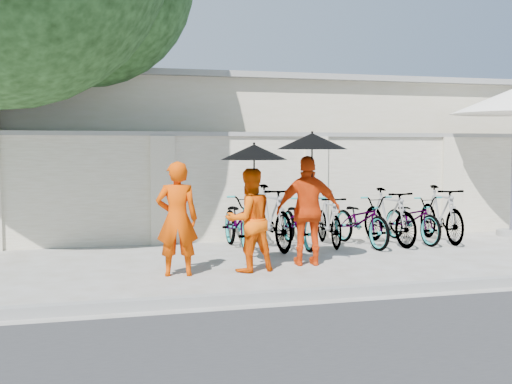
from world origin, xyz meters
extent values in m
plane|color=#AEAEAE|center=(0.00, 0.00, 0.00)|extent=(80.00, 80.00, 0.00)
cube|color=gray|center=(0.00, -1.70, 0.06)|extent=(40.00, 0.16, 0.12)
cube|color=white|center=(1.00, 3.20, 1.00)|extent=(20.00, 0.30, 2.00)
cube|color=beige|center=(2.00, 7.00, 1.60)|extent=(14.00, 6.00, 3.20)
imported|color=#DF4000|center=(-1.16, 0.09, 0.80)|extent=(0.63, 0.46, 1.60)
imported|color=#F45404|center=(-0.11, 0.13, 0.75)|extent=(0.82, 0.70, 1.49)
cylinder|color=black|center=(-0.06, 0.05, 1.28)|extent=(0.02, 0.02, 0.88)
cone|color=black|center=(-0.06, 0.05, 1.72)|extent=(0.95, 0.95, 0.22)
imported|color=#E23C0A|center=(0.88, 0.37, 0.83)|extent=(1.03, 0.56, 1.66)
cylinder|color=black|center=(0.90, 0.29, 1.41)|extent=(0.02, 0.02, 0.94)
cone|color=black|center=(0.90, 0.29, 1.88)|extent=(1.07, 1.07, 0.24)
cylinder|color=gray|center=(5.96, 2.37, 0.06)|extent=(0.57, 0.57, 0.11)
cylinder|color=gray|center=(5.96, 2.37, 1.33)|extent=(0.06, 0.06, 2.67)
imported|color=gray|center=(0.21, 2.07, 0.50)|extent=(0.67, 1.90, 1.00)
imported|color=gray|center=(0.77, 2.01, 0.56)|extent=(0.70, 1.92, 1.13)
imported|color=gray|center=(1.33, 2.09, 0.47)|extent=(0.64, 1.79, 0.94)
imported|color=gray|center=(1.89, 2.07, 0.47)|extent=(0.61, 1.61, 0.95)
imported|color=gray|center=(2.45, 1.90, 0.47)|extent=(0.87, 1.87, 0.95)
imported|color=gray|center=(3.01, 1.91, 0.52)|extent=(0.68, 1.77, 1.04)
imported|color=gray|center=(3.57, 2.06, 0.45)|extent=(0.80, 1.77, 0.90)
imported|color=gray|center=(4.13, 1.99, 0.53)|extent=(0.64, 1.81, 1.06)
camera|label=1|loc=(-2.42, -8.75, 1.79)|focal=45.00mm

